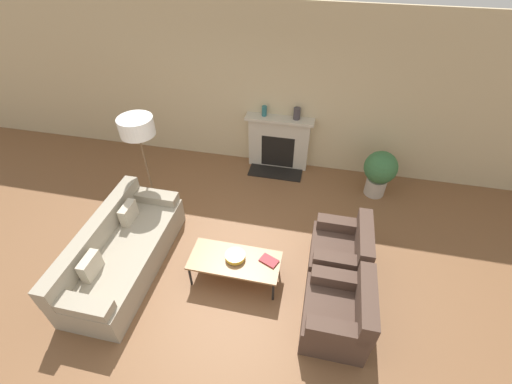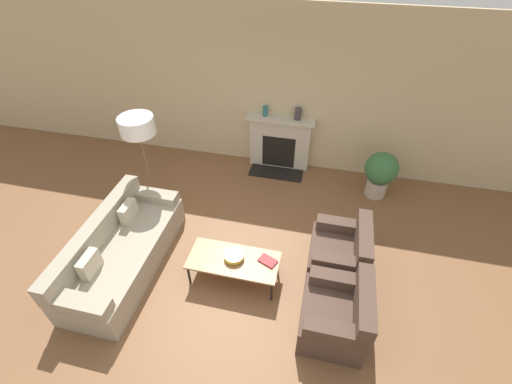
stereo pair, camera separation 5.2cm
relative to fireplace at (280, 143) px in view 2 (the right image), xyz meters
The scene contains 13 objects.
ground_plane 2.94m from the fireplace, 94.06° to the right, with size 18.00×18.00×0.00m, color brown.
wall_back 0.98m from the fireplace, 144.66° to the left, with size 18.00×0.06×2.90m.
fireplace is the anchor object (origin of this frame).
couch 3.36m from the fireplace, 120.78° to the right, with size 0.88×2.13×0.77m.
armchair_near 3.45m from the fireplace, 68.72° to the right, with size 0.75×0.85×0.81m.
armchair_far 2.60m from the fireplace, 61.27° to the right, with size 0.75×0.85×0.81m.
coffee_table 2.76m from the fireplace, 92.74° to the right, with size 1.21×0.54×0.39m.
bowl 2.73m from the fireplace, 92.71° to the right, with size 0.27×0.27×0.08m.
book 2.70m from the fireplace, 83.30° to the right, with size 0.27×0.23×0.02m.
floor_lamp 2.63m from the fireplace, 138.85° to the right, with size 0.51×0.51×1.67m.
mantel_vase_left 0.69m from the fireplace, behind, with size 0.09×0.09×0.19m.
mantel_vase_center_left 0.70m from the fireplace, ahead, with size 0.12×0.12×0.21m.
potted_plant 1.89m from the fireplace, 14.82° to the right, with size 0.56×0.56×0.85m.
Camera 2 is at (1.00, -2.58, 4.00)m, focal length 24.00 mm.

